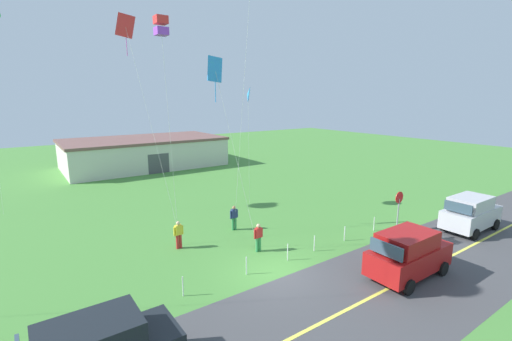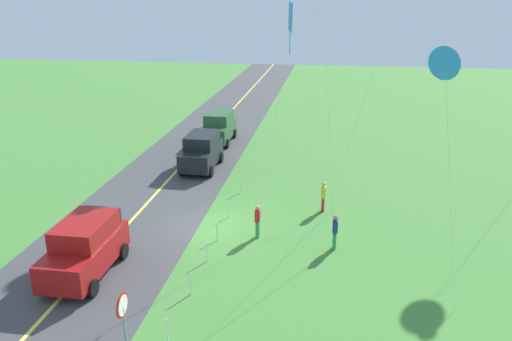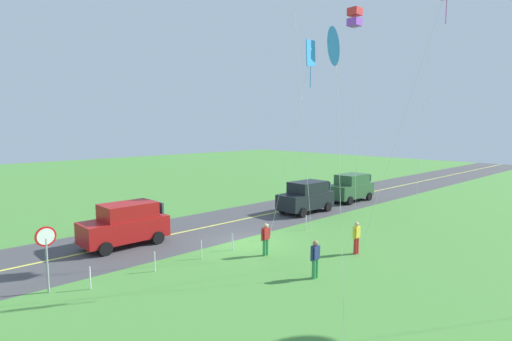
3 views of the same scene
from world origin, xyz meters
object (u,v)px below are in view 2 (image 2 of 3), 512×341
car_suv_foreground (85,247)px  kite_orange_near (445,64)px  person_child_watcher (323,196)px  stop_sign (124,316)px  kite_red_low (290,21)px  car_parked_west_far (219,127)px  person_adult_near (258,220)px  car_parked_west_near (202,151)px  person_adult_companion (335,231)px

car_suv_foreground → kite_orange_near: (-0.39, 12.86, 7.37)m
car_suv_foreground → person_child_watcher: bearing=129.6°
stop_sign → kite_red_low: bearing=161.3°
car_parked_west_far → person_adult_near: car_parked_west_far is taller
car_suv_foreground → person_adult_near: (-4.17, 6.27, -0.29)m
car_suv_foreground → car_parked_west_near: 13.37m
car_parked_west_far → kite_red_low: bearing=25.4°
car_parked_west_far → person_child_watcher: bearing=34.6°
person_adult_companion → stop_sign: bearing=9.4°
car_parked_west_near → kite_red_low: 12.69m
stop_sign → person_adult_near: (-9.08, 2.56, -0.94)m
kite_orange_near → person_adult_near: bearing=-119.8°
person_child_watcher → kite_orange_near: (7.20, 3.70, 7.66)m
car_parked_west_near → person_child_watcher: 9.74m
person_child_watcher → kite_orange_near: kite_orange_near is taller
car_suv_foreground → car_parked_west_near: bearing=174.5°
car_suv_foreground → car_parked_west_far: bearing=177.0°
car_suv_foreground → car_parked_west_near: (-13.30, 1.28, 0.00)m
car_parked_west_near → stop_sign: size_ratio=1.72×
person_adult_companion → kite_orange_near: bearing=89.0°
stop_sign → kite_red_low: (-10.88, 3.69, 7.70)m
car_parked_west_far → car_parked_west_near: size_ratio=1.00×
person_adult_companion → kite_orange_near: kite_orange_near is taller
person_child_watcher → person_adult_companion: bearing=20.0°
kite_red_low → person_child_watcher: bearing=132.6°
person_adult_near → stop_sign: bearing=82.2°
kite_orange_near → car_parked_west_near: bearing=-138.1°
kite_red_low → kite_orange_near: (5.58, 5.46, -0.98)m
car_parked_west_near → person_adult_companion: 12.92m
person_adult_near → person_adult_companion: size_ratio=1.00×
car_parked_west_near → car_suv_foreground: bearing=-5.5°
car_parked_west_far → kite_orange_near: 23.62m
stop_sign → person_adult_near: bearing=164.3°
person_adult_companion → person_adult_near: bearing=-54.7°
person_adult_near → person_adult_companion: same height
car_parked_west_far → kite_red_low: kite_red_low is taller
person_child_watcher → kite_red_low: kite_red_low is taller
kite_red_low → car_parked_west_far: bearing=-154.6°
car_parked_west_far → person_child_watcher: (11.85, 8.16, -0.29)m
car_parked_west_far → stop_sign: stop_sign is taller
person_adult_companion → person_child_watcher: same height
stop_sign → person_child_watcher: 13.67m
car_suv_foreground → car_parked_west_near: size_ratio=1.00×
stop_sign → person_adult_near: size_ratio=1.60×
person_child_watcher → car_suv_foreground: bearing=-39.0°
kite_red_low → stop_sign: bearing=-18.7°
person_child_watcher → car_parked_west_far: bearing=-134.1°
car_suv_foreground → kite_orange_near: 14.83m
car_suv_foreground → kite_red_low: kite_red_low is taller
car_parked_west_near → car_parked_west_far: bearing=-177.4°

